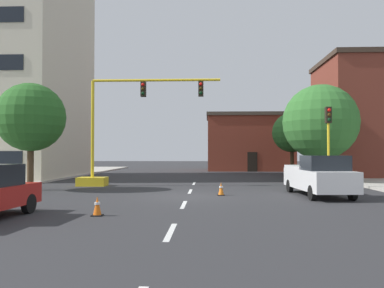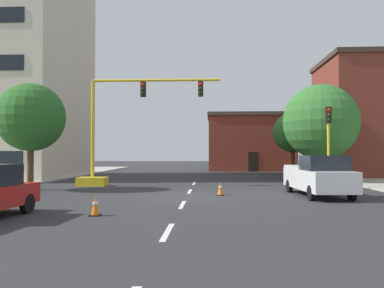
{
  "view_description": "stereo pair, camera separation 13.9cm",
  "coord_description": "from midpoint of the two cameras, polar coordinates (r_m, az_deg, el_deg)",
  "views": [
    {
      "loc": [
        1.03,
        -19.02,
        2.12
      ],
      "look_at": [
        -0.12,
        7.57,
        2.71
      ],
      "focal_mm": 36.78,
      "sensor_mm": 36.0,
      "label": 1
    },
    {
      "loc": [
        1.16,
        -19.01,
        2.12
      ],
      "look_at": [
        -0.12,
        7.57,
        2.71
      ],
      "focal_mm": 36.78,
      "sensor_mm": 36.0,
      "label": 2
    }
  ],
  "objects": [
    {
      "name": "ground_plane",
      "position": [
        19.16,
        -0.54,
        -7.62
      ],
      "size": [
        160.0,
        160.0,
        0.0
      ],
      "primitive_type": "plane",
      "color": "#2D2D30"
    },
    {
      "name": "sidewalk_left",
      "position": [
        30.73,
        -25.53,
        -4.97
      ],
      "size": [
        6.0,
        56.0,
        0.14
      ],
      "primitive_type": "cube",
      "color": "#B2ADA3",
      "rests_on": "ground_plane"
    },
    {
      "name": "lane_stripe_seg_1",
      "position": [
        10.78,
        -3.2,
        -12.58
      ],
      "size": [
        0.16,
        2.4,
        0.01
      ],
      "primitive_type": "cube",
      "color": "silver",
      "rests_on": "ground_plane"
    },
    {
      "name": "lane_stripe_seg_2",
      "position": [
        16.19,
        -1.15,
        -8.78
      ],
      "size": [
        0.16,
        2.4,
        0.01
      ],
      "primitive_type": "cube",
      "color": "silver",
      "rests_on": "ground_plane"
    },
    {
      "name": "lane_stripe_seg_3",
      "position": [
        21.64,
        -0.15,
        -6.88
      ],
      "size": [
        0.16,
        2.4,
        0.01
      ],
      "primitive_type": "cube",
      "color": "silver",
      "rests_on": "ground_plane"
    },
    {
      "name": "lane_stripe_seg_4",
      "position": [
        27.12,
        0.44,
        -5.75
      ],
      "size": [
        0.16,
        2.4,
        0.01
      ],
      "primitive_type": "cube",
      "color": "silver",
      "rests_on": "ground_plane"
    },
    {
      "name": "building_brick_center",
      "position": [
        48.36,
        8.45,
        0.24
      ],
      "size": [
        10.25,
        8.07,
        6.75
      ],
      "color": "brown",
      "rests_on": "ground_plane"
    },
    {
      "name": "traffic_signal_gantry",
      "position": [
        25.65,
        -11.6,
        -0.97
      ],
      "size": [
        9.08,
        1.2,
        6.83
      ],
      "color": "yellow",
      "rests_on": "ground_plane"
    },
    {
      "name": "traffic_light_pole_right",
      "position": [
        24.28,
        19.32,
        2.13
      ],
      "size": [
        0.32,
        0.47,
        4.8
      ],
      "color": "yellow",
      "rests_on": "ground_plane"
    },
    {
      "name": "tree_right_far",
      "position": [
        39.28,
        14.49,
        1.6
      ],
      "size": [
        3.83,
        3.83,
        6.0
      ],
      "color": "#4C3823",
      "rests_on": "ground_plane"
    },
    {
      "name": "tree_right_mid",
      "position": [
        28.98,
        18.3,
        3.04
      ],
      "size": [
        5.25,
        5.25,
        6.9
      ],
      "color": "brown",
      "rests_on": "ground_plane"
    },
    {
      "name": "tree_left_near",
      "position": [
        24.17,
        -22.18,
        3.57
      ],
      "size": [
        3.88,
        3.88,
        6.07
      ],
      "color": "#4C3823",
      "rests_on": "ground_plane"
    },
    {
      "name": "pickup_truck_white",
      "position": [
        20.2,
        18.0,
        -4.46
      ],
      "size": [
        2.35,
        5.52,
        1.99
      ],
      "color": "white",
      "rests_on": "ground_plane"
    },
    {
      "name": "traffic_cone_roadside_a",
      "position": [
        13.72,
        -13.56,
        -8.77
      ],
      "size": [
        0.36,
        0.36,
        0.65
      ],
      "color": "black",
      "rests_on": "ground_plane"
    },
    {
      "name": "traffic_cone_roadside_b",
      "position": [
        19.67,
        4.33,
        -6.52
      ],
      "size": [
        0.36,
        0.36,
        0.65
      ],
      "color": "black",
      "rests_on": "ground_plane"
    }
  ]
}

